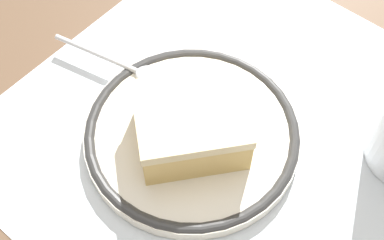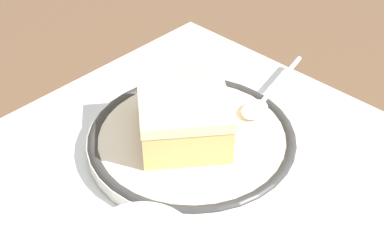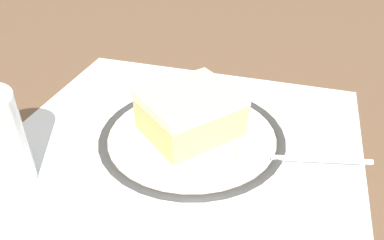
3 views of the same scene
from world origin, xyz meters
name	(u,v)px [view 3 (image 3 of 3)]	position (x,y,z in m)	size (l,w,h in m)	color
ground_plane	(170,162)	(0.00, 0.00, 0.00)	(2.40, 2.40, 0.00)	brown
placemat	(170,162)	(0.00, 0.00, 0.00)	(0.44, 0.40, 0.00)	silver
plate	(192,138)	(-0.04, 0.01, 0.01)	(0.21, 0.21, 0.02)	silver
cake_slice	(190,112)	(-0.04, 0.01, 0.04)	(0.13, 0.13, 0.05)	#DBB76B
spoon	(272,156)	(-0.02, 0.11, 0.02)	(0.04, 0.14, 0.01)	silver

